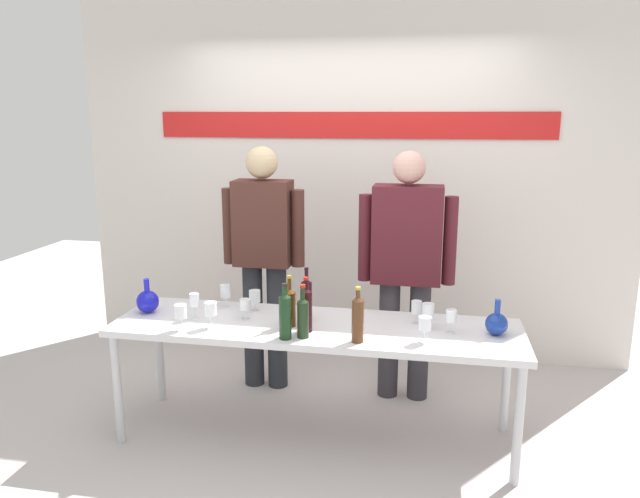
{
  "coord_description": "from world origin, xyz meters",
  "views": [
    {
      "loc": [
        0.65,
        -3.28,
        1.93
      ],
      "look_at": [
        0.0,
        0.15,
        1.14
      ],
      "focal_mm": 33.68,
      "sensor_mm": 36.0,
      "label": 1
    }
  ],
  "objects_px": {
    "wine_bottle_1": "(306,308)",
    "wine_glass_left_5": "(211,309)",
    "wine_bottle_0": "(358,318)",
    "wine_bottle_5": "(307,298)",
    "wine_glass_right_0": "(416,308)",
    "display_table": "(315,333)",
    "wine_glass_right_2": "(451,316)",
    "wine_glass_left_4": "(225,292)",
    "wine_bottle_2": "(285,314)",
    "wine_glass_left_3": "(245,305)",
    "wine_glass_right_3": "(428,311)",
    "wine_glass_left_0": "(181,312)",
    "wine_glass_left_2": "(255,296)",
    "presenter_left": "(264,253)",
    "wine_glass_left_1": "(194,301)",
    "wine_bottle_4": "(290,306)",
    "presenter_right": "(406,260)",
    "wine_bottle_3": "(303,316)",
    "decanter_blue_left": "(148,301)",
    "wine_glass_right_1": "(425,324)",
    "decanter_blue_right": "(497,323)"
  },
  "relations": [
    {
      "from": "display_table",
      "to": "wine_glass_left_0",
      "type": "bearing_deg",
      "value": -162.3
    },
    {
      "from": "wine_bottle_2",
      "to": "wine_glass_left_4",
      "type": "distance_m",
      "value": 0.69
    },
    {
      "from": "wine_bottle_5",
      "to": "wine_glass_right_3",
      "type": "bearing_deg",
      "value": -2.75
    },
    {
      "from": "decanter_blue_left",
      "to": "wine_glass_right_2",
      "type": "relative_size",
      "value": 1.59
    },
    {
      "from": "wine_glass_right_0",
      "to": "wine_glass_right_1",
      "type": "xyz_separation_m",
      "value": [
        0.05,
        -0.29,
        0.01
      ]
    },
    {
      "from": "wine_glass_left_5",
      "to": "wine_glass_right_3",
      "type": "bearing_deg",
      "value": 10.11
    },
    {
      "from": "wine_bottle_5",
      "to": "wine_glass_left_1",
      "type": "height_order",
      "value": "wine_bottle_5"
    },
    {
      "from": "wine_bottle_1",
      "to": "wine_glass_left_2",
      "type": "height_order",
      "value": "wine_bottle_1"
    },
    {
      "from": "wine_glass_left_1",
      "to": "wine_glass_left_4",
      "type": "distance_m",
      "value": 0.27
    },
    {
      "from": "display_table",
      "to": "wine_glass_left_5",
      "type": "bearing_deg",
      "value": -164.42
    },
    {
      "from": "wine_bottle_1",
      "to": "wine_glass_left_5",
      "type": "distance_m",
      "value": 0.56
    },
    {
      "from": "presenter_right",
      "to": "wine_glass_left_1",
      "type": "bearing_deg",
      "value": -151.16
    },
    {
      "from": "presenter_left",
      "to": "wine_glass_left_1",
      "type": "relative_size",
      "value": 10.93
    },
    {
      "from": "wine_bottle_0",
      "to": "wine_bottle_5",
      "type": "bearing_deg",
      "value": 137.71
    },
    {
      "from": "wine_bottle_0",
      "to": "wine_bottle_2",
      "type": "bearing_deg",
      "value": -176.1
    },
    {
      "from": "presenter_right",
      "to": "wine_bottle_3",
      "type": "relative_size",
      "value": 5.62
    },
    {
      "from": "wine_glass_left_0",
      "to": "wine_glass_left_2",
      "type": "distance_m",
      "value": 0.52
    },
    {
      "from": "wine_glass_left_2",
      "to": "wine_glass_left_3",
      "type": "height_order",
      "value": "wine_glass_left_2"
    },
    {
      "from": "wine_glass_right_1",
      "to": "wine_glass_right_2",
      "type": "height_order",
      "value": "wine_glass_right_1"
    },
    {
      "from": "wine_glass_left_3",
      "to": "wine_glass_right_2",
      "type": "bearing_deg",
      "value": -0.48
    },
    {
      "from": "wine_glass_right_2",
      "to": "wine_glass_right_3",
      "type": "height_order",
      "value": "wine_glass_right_3"
    },
    {
      "from": "decanter_blue_left",
      "to": "wine_glass_left_1",
      "type": "distance_m",
      "value": 0.34
    },
    {
      "from": "wine_bottle_0",
      "to": "wine_glass_right_3",
      "type": "bearing_deg",
      "value": 37.32
    },
    {
      "from": "presenter_right",
      "to": "wine_bottle_2",
      "type": "relative_size",
      "value": 5.39
    },
    {
      "from": "wine_bottle_4",
      "to": "wine_glass_right_2",
      "type": "relative_size",
      "value": 2.25
    },
    {
      "from": "wine_glass_left_3",
      "to": "wine_glass_left_4",
      "type": "bearing_deg",
      "value": 134.51
    },
    {
      "from": "decanter_blue_left",
      "to": "wine_bottle_4",
      "type": "xyz_separation_m",
      "value": [
        0.93,
        -0.08,
        0.05
      ]
    },
    {
      "from": "wine_bottle_5",
      "to": "wine_glass_right_1",
      "type": "bearing_deg",
      "value": -19.69
    },
    {
      "from": "wine_bottle_3",
      "to": "wine_glass_left_1",
      "type": "distance_m",
      "value": 0.73
    },
    {
      "from": "wine_glass_left_0",
      "to": "wine_bottle_4",
      "type": "bearing_deg",
      "value": 17.14
    },
    {
      "from": "wine_bottle_0",
      "to": "wine_glass_right_0",
      "type": "height_order",
      "value": "wine_bottle_0"
    },
    {
      "from": "wine_glass_right_0",
      "to": "display_table",
      "type": "bearing_deg",
      "value": -167.4
    },
    {
      "from": "display_table",
      "to": "wine_glass_left_2",
      "type": "relative_size",
      "value": 17.99
    },
    {
      "from": "decanter_blue_right",
      "to": "wine_bottle_0",
      "type": "relative_size",
      "value": 0.66
    },
    {
      "from": "decanter_blue_right",
      "to": "wine_glass_right_1",
      "type": "height_order",
      "value": "decanter_blue_right"
    },
    {
      "from": "display_table",
      "to": "wine_glass_left_0",
      "type": "distance_m",
      "value": 0.79
    },
    {
      "from": "presenter_right",
      "to": "wine_glass_right_3",
      "type": "relative_size",
      "value": 11.38
    },
    {
      "from": "wine_glass_right_2",
      "to": "wine_glass_left_4",
      "type": "bearing_deg",
      "value": 171.56
    },
    {
      "from": "wine_bottle_3",
      "to": "wine_glass_left_5",
      "type": "distance_m",
      "value": 0.56
    },
    {
      "from": "wine_glass_right_1",
      "to": "wine_bottle_2",
      "type": "bearing_deg",
      "value": -173.06
    },
    {
      "from": "decanter_blue_right",
      "to": "wine_bottle_1",
      "type": "bearing_deg",
      "value": -172.29
    },
    {
      "from": "display_table",
      "to": "wine_glass_right_3",
      "type": "bearing_deg",
      "value": 5.02
    },
    {
      "from": "wine_bottle_3",
      "to": "wine_glass_left_5",
      "type": "xyz_separation_m",
      "value": [
        -0.56,
        0.05,
        -0.01
      ]
    },
    {
      "from": "wine_glass_left_4",
      "to": "wine_bottle_2",
      "type": "bearing_deg",
      "value": -42.69
    },
    {
      "from": "wine_bottle_1",
      "to": "wine_glass_left_2",
      "type": "distance_m",
      "value": 0.49
    },
    {
      "from": "wine_bottle_5",
      "to": "wine_glass_left_4",
      "type": "xyz_separation_m",
      "value": [
        -0.56,
        0.13,
        -0.03
      ]
    },
    {
      "from": "wine_bottle_5",
      "to": "wine_glass_right_3",
      "type": "relative_size",
      "value": 2.13
    },
    {
      "from": "wine_bottle_0",
      "to": "wine_glass_left_4",
      "type": "xyz_separation_m",
      "value": [
        -0.9,
        0.44,
        -0.03
      ]
    },
    {
      "from": "wine_bottle_1",
      "to": "wine_bottle_2",
      "type": "bearing_deg",
      "value": -123.33
    },
    {
      "from": "wine_bottle_5",
      "to": "wine_glass_right_3",
      "type": "distance_m",
      "value": 0.72
    }
  ]
}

